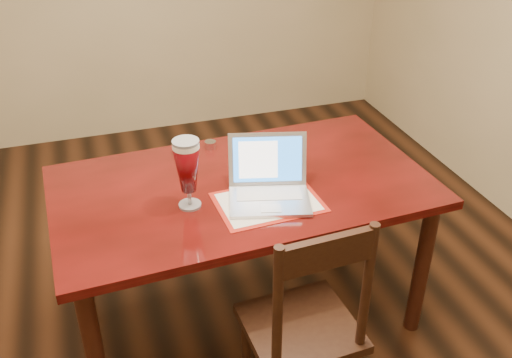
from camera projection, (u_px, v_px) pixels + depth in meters
name	position (u px, v px, depth m)	size (l,w,h in m)	color
ground	(203.00, 324.00, 3.07)	(5.00, 5.00, 0.00)	black
dining_table	(242.00, 200.00, 2.76)	(1.82, 1.08, 1.16)	#520C0A
dining_chair	(305.00, 328.00, 2.36)	(0.48, 0.46, 1.07)	black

